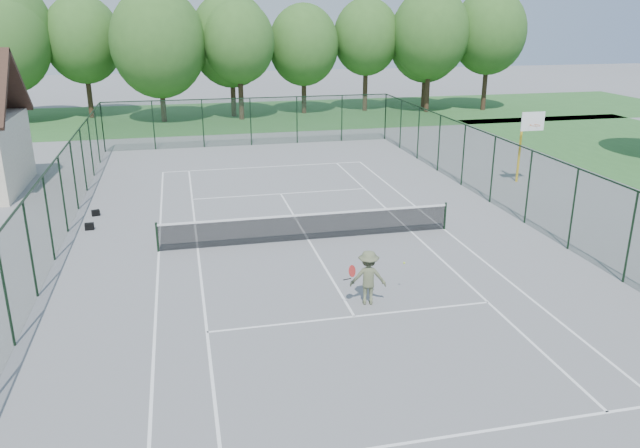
% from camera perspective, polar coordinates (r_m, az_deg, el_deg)
% --- Properties ---
extents(ground, '(140.00, 140.00, 0.00)m').
position_cam_1_polar(ground, '(23.53, -1.08, -1.46)').
color(ground, gray).
rests_on(ground, ground).
extents(grass_far, '(80.00, 16.00, 0.01)m').
position_cam_1_polar(grass_far, '(52.44, -7.86, 9.76)').
color(grass_far, '#356E30').
rests_on(grass_far, ground).
extents(court_lines, '(11.05, 23.85, 0.01)m').
position_cam_1_polar(court_lines, '(23.53, -1.08, -1.45)').
color(court_lines, white).
rests_on(court_lines, ground).
extents(tennis_net, '(11.08, 0.08, 1.10)m').
position_cam_1_polar(tennis_net, '(23.33, -1.08, -0.13)').
color(tennis_net, black).
rests_on(tennis_net, ground).
extents(fence_enclosure, '(18.05, 36.05, 3.02)m').
position_cam_1_polar(fence_enclosure, '(23.03, -1.10, 2.19)').
color(fence_enclosure, '#1C3825').
rests_on(fence_enclosure, ground).
extents(tree_line_far, '(39.40, 6.40, 9.70)m').
position_cam_1_polar(tree_line_far, '(51.84, -8.16, 16.30)').
color(tree_line_far, '#3F2A1D').
rests_on(tree_line_far, ground).
extents(basketball_goal, '(1.20, 1.43, 3.65)m').
position_cam_1_polar(basketball_goal, '(32.19, 18.40, 7.90)').
color(basketball_goal, yellow).
rests_on(basketball_goal, ground).
extents(sports_bag_a, '(0.35, 0.21, 0.27)m').
position_cam_1_polar(sports_bag_a, '(26.19, -20.33, -0.21)').
color(sports_bag_a, black).
rests_on(sports_bag_a, ground).
extents(sports_bag_b, '(0.36, 0.28, 0.25)m').
position_cam_1_polar(sports_bag_b, '(27.90, -19.82, 0.96)').
color(sports_bag_b, black).
rests_on(sports_bag_b, ground).
extents(tennis_player, '(2.15, 0.92, 1.65)m').
position_cam_1_polar(tennis_player, '(18.28, 4.43, -4.89)').
color(tennis_player, '#5D6345').
rests_on(tennis_player, ground).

